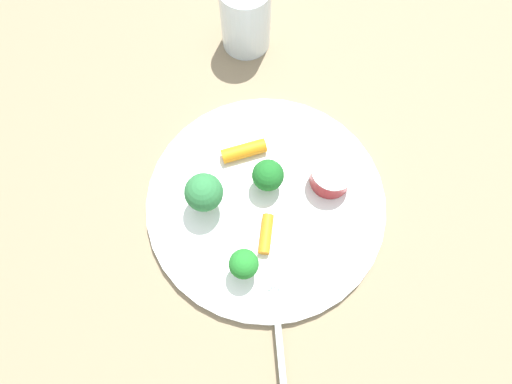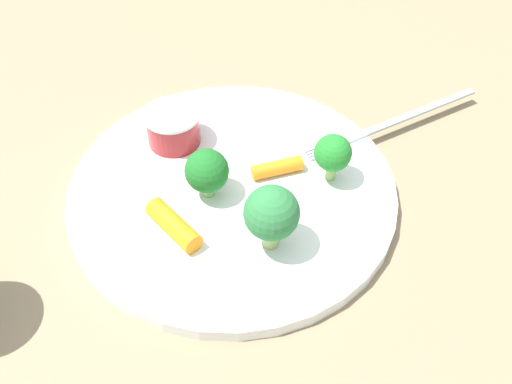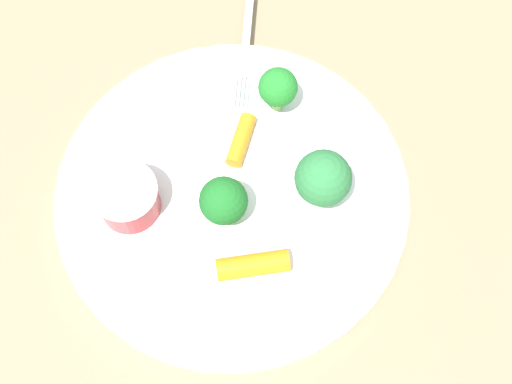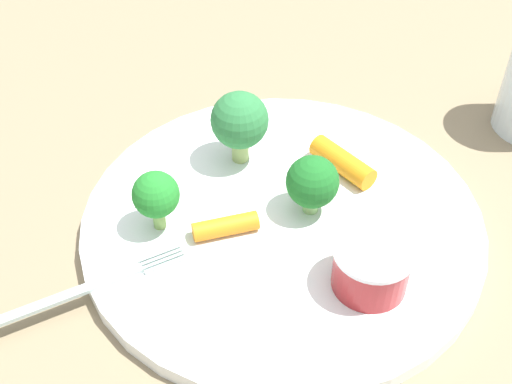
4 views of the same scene
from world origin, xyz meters
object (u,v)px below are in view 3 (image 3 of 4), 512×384
Objects in this scene: broccoli_floret_1 at (224,201)px; carrot_stick_0 at (253,265)px; sauce_cup at (127,198)px; fork at (248,17)px; carrot_stick_1 at (241,140)px; broccoli_floret_2 at (323,179)px; broccoli_floret_0 at (278,88)px; plate at (232,194)px.

broccoli_floret_1 is 0.05m from carrot_stick_0.
sauce_cup is 0.11m from carrot_stick_0.
sauce_cup is 1.10× the size of broccoli_floret_1.
sauce_cup is at bearing 93.25° from fork.
broccoli_floret_2 is at bearing 171.83° from carrot_stick_1.
broccoli_floret_0 is 1.01× the size of broccoli_floret_1.
carrot_stick_1 is at bearing 117.38° from fork.
broccoli_floret_0 is 1.02× the size of carrot_stick_1.
plate is 5.19× the size of carrot_stick_0.
plate is 1.57× the size of fork.
fork is at bearing -42.33° from broccoli_floret_2.
fork is at bearing -59.07° from carrot_stick_0.
broccoli_floret_0 is at bearing 134.72° from fork.
carrot_stick_1 is at bearing 79.62° from broccoli_floret_0.
broccoli_floret_1 is at bearing -33.83° from carrot_stick_0.
sauce_cup is at bearing 24.57° from broccoli_floret_1.
carrot_stick_0 is (-0.04, 0.03, -0.02)m from broccoli_floret_1.
broccoli_floret_1 is at bearing 105.45° from plate.
carrot_stick_1 is (0.02, -0.06, -0.02)m from broccoli_floret_1.
broccoli_floret_0 is 0.10m from fork.
carrot_stick_0 is (0.02, 0.07, -0.03)m from broccoli_floret_2.
carrot_stick_1 reaches higher than fork.
broccoli_floret_1 is (-0.01, 0.10, -0.00)m from broccoli_floret_0.
carrot_stick_1 is 0.12m from fork.
broccoli_floret_0 is 0.10m from broccoli_floret_1.
carrot_stick_0 reaches higher than plate.
sauce_cup is at bearing 32.55° from broccoli_floret_2.
plate is at bearing -140.57° from sauce_cup.
plate is at bearing -74.55° from broccoli_floret_1.
fork is at bearing -86.75° from sauce_cup.
fork reaches higher than plate.
carrot_stick_1 is (-0.05, -0.09, -0.01)m from sauce_cup.
plate is 5.61× the size of sauce_cup.
plate is 0.04m from carrot_stick_1.
carrot_stick_0 is 1.20× the size of carrot_stick_1.
plate is at bearing -45.63° from carrot_stick_0.
broccoli_floret_1 reaches higher than carrot_stick_0.
broccoli_floret_0 reaches higher than plate.
broccoli_floret_0 reaches higher than carrot_stick_0.
broccoli_floret_2 is 0.18m from fork.
fork is (0.07, -0.07, -0.03)m from broccoli_floret_0.
carrot_stick_0 is at bearing 111.82° from broccoli_floret_0.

